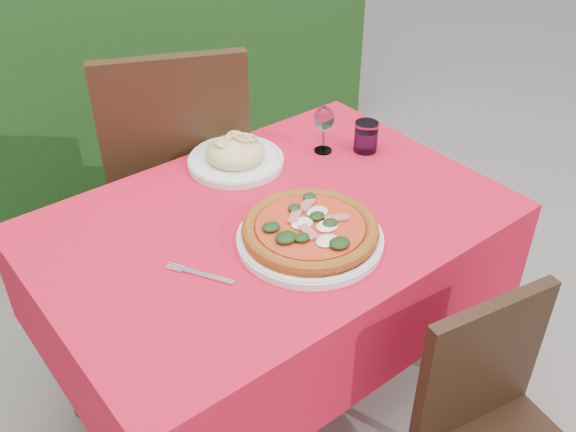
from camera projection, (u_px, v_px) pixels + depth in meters
ground at (274, 395)px, 2.18m from camera, size 60.00×60.00×0.00m
hedge at (43, 13)px, 2.64m from camera, size 3.20×0.55×1.78m
dining_table at (272, 259)px, 1.84m from camera, size 1.26×0.86×0.75m
chair_near at (496, 429)px, 1.54m from camera, size 0.42×0.42×0.79m
chair_far at (178, 167)px, 2.24m from camera, size 0.63×0.63×1.05m
pizza_plate at (310, 232)px, 1.64m from camera, size 0.40×0.40×0.07m
pasta_plate at (236, 156)px, 1.96m from camera, size 0.30×0.30×0.08m
water_glass at (366, 138)px, 2.02m from camera, size 0.07×0.07×0.10m
wine_glass at (324, 121)px, 1.98m from camera, size 0.06×0.06×0.15m
fork at (207, 276)px, 1.54m from camera, size 0.12×0.18×0.01m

